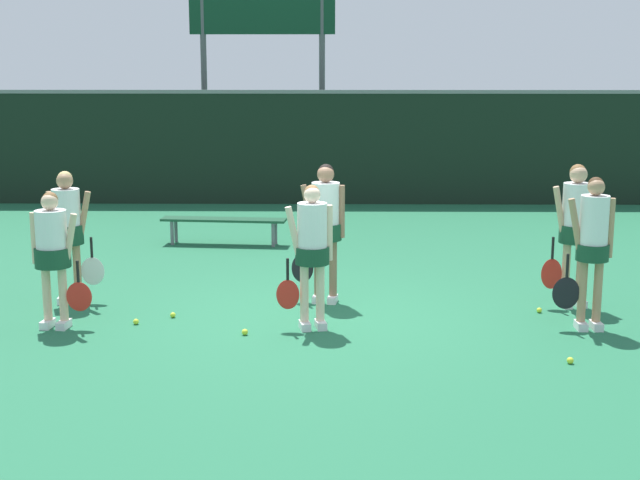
# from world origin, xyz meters

# --- Properties ---
(ground_plane) EXTENTS (140.00, 140.00, 0.00)m
(ground_plane) POSITION_xyz_m (0.00, 0.00, 0.00)
(ground_plane) COLOR #216642
(fence_windscreen) EXTENTS (60.00, 0.08, 2.49)m
(fence_windscreen) POSITION_xyz_m (0.00, 8.86, 1.26)
(fence_windscreen) COLOR black
(fence_windscreen) RESTS_ON ground_plane
(scoreboard) EXTENTS (3.37, 0.15, 4.98)m
(scoreboard) POSITION_xyz_m (-1.46, 10.60, 3.86)
(scoreboard) COLOR #515156
(scoreboard) RESTS_ON ground_plane
(bench_courtside) EXTENTS (2.15, 0.56, 0.45)m
(bench_courtside) POSITION_xyz_m (-1.68, 4.36, 0.39)
(bench_courtside) COLOR #19472D
(bench_courtside) RESTS_ON ground_plane
(player_0) EXTENTS (0.69, 0.41, 1.60)m
(player_0) POSITION_xyz_m (-3.06, -0.55, 0.94)
(player_0) COLOR beige
(player_0) RESTS_ON ground_plane
(player_1) EXTENTS (0.65, 0.39, 1.69)m
(player_1) POSITION_xyz_m (-0.07, -0.55, 1.00)
(player_1) COLOR beige
(player_1) RESTS_ON ground_plane
(player_2) EXTENTS (0.67, 0.37, 1.78)m
(player_2) POSITION_xyz_m (3.15, -0.52, 1.05)
(player_2) COLOR tan
(player_2) RESTS_ON ground_plane
(player_3) EXTENTS (0.69, 0.40, 1.71)m
(player_3) POSITION_xyz_m (-3.21, 0.56, 1.01)
(player_3) COLOR tan
(player_3) RESTS_ON ground_plane
(player_4) EXTENTS (0.68, 0.41, 1.79)m
(player_4) POSITION_xyz_m (0.08, 0.64, 1.08)
(player_4) COLOR #8C664C
(player_4) RESTS_ON ground_plane
(player_5) EXTENTS (0.66, 0.40, 1.82)m
(player_5) POSITION_xyz_m (3.22, 0.46, 1.09)
(player_5) COLOR tan
(player_5) RESTS_ON ground_plane
(tennis_ball_0) EXTENTS (0.07, 0.07, 0.07)m
(tennis_ball_0) POSITION_xyz_m (-0.83, -0.83, 0.04)
(tennis_ball_0) COLOR #CCE033
(tennis_ball_0) RESTS_ON ground_plane
(tennis_ball_2) EXTENTS (0.07, 0.07, 0.07)m
(tennis_ball_2) POSITION_xyz_m (2.63, -1.77, 0.03)
(tennis_ball_2) COLOR #CCE033
(tennis_ball_2) RESTS_ON ground_plane
(tennis_ball_3) EXTENTS (0.07, 0.07, 0.07)m
(tennis_ball_3) POSITION_xyz_m (2.74, 0.15, 0.03)
(tennis_ball_3) COLOR #CCE033
(tennis_ball_3) RESTS_ON ground_plane
(tennis_ball_4) EXTENTS (0.07, 0.07, 0.07)m
(tennis_ball_4) POSITION_xyz_m (-2.16, -0.43, 0.03)
(tennis_ball_4) COLOR #CCE033
(tennis_ball_4) RESTS_ON ground_plane
(tennis_ball_5) EXTENTS (0.07, 0.07, 0.07)m
(tennis_ball_5) POSITION_xyz_m (-1.77, -0.13, 0.03)
(tennis_ball_5) COLOR #CCE033
(tennis_ball_5) RESTS_ON ground_plane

